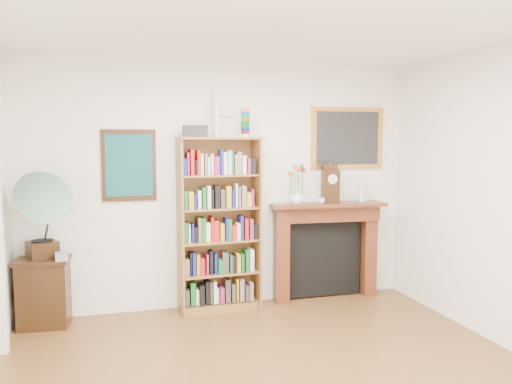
# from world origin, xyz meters

# --- Properties ---
(room) EXTENTS (4.51, 5.01, 2.81)m
(room) POSITION_xyz_m (0.00, 0.00, 1.40)
(room) COLOR brown
(room) RESTS_ON ground
(teal_poster) EXTENTS (0.58, 0.04, 0.78)m
(teal_poster) POSITION_xyz_m (-1.05, 2.48, 1.65)
(teal_poster) COLOR black
(teal_poster) RESTS_ON back_wall
(small_picture) EXTENTS (0.26, 0.04, 0.30)m
(small_picture) POSITION_xyz_m (0.00, 2.48, 2.35)
(small_picture) COLOR white
(small_picture) RESTS_ON back_wall
(gilt_painting) EXTENTS (0.95, 0.04, 0.75)m
(gilt_painting) POSITION_xyz_m (1.55, 2.48, 1.95)
(gilt_painting) COLOR orange
(gilt_painting) RESTS_ON back_wall
(bookshelf) EXTENTS (0.92, 0.38, 2.25)m
(bookshelf) POSITION_xyz_m (-0.08, 2.32, 1.09)
(bookshelf) COLOR brown
(bookshelf) RESTS_ON floor
(side_cabinet) EXTENTS (0.55, 0.42, 0.71)m
(side_cabinet) POSITION_xyz_m (-1.94, 2.29, 0.36)
(side_cabinet) COLOR black
(side_cabinet) RESTS_ON floor
(fireplace) EXTENTS (1.42, 0.43, 1.18)m
(fireplace) POSITION_xyz_m (1.24, 2.40, 0.70)
(fireplace) COLOR #4C2711
(fireplace) RESTS_ON floor
(gramophone) EXTENTS (0.77, 0.85, 0.90)m
(gramophone) POSITION_xyz_m (-1.94, 2.19, 1.22)
(gramophone) COLOR black
(gramophone) RESTS_ON side_cabinet
(cd_stack) EXTENTS (0.14, 0.14, 0.08)m
(cd_stack) POSITION_xyz_m (-1.74, 2.15, 0.75)
(cd_stack) COLOR #B7B8C5
(cd_stack) RESTS_ON side_cabinet
(mantel_clock) EXTENTS (0.20, 0.12, 0.46)m
(mantel_clock) POSITION_xyz_m (1.28, 2.34, 1.40)
(mantel_clock) COLOR black
(mantel_clock) RESTS_ON fireplace
(flower_vase) EXTENTS (0.20, 0.20, 0.17)m
(flower_vase) POSITION_xyz_m (0.84, 2.32, 1.26)
(flower_vase) COLOR white
(flower_vase) RESTS_ON fireplace
(teacup) EXTENTS (0.10, 0.10, 0.07)m
(teacup) POSITION_xyz_m (1.14, 2.29, 1.21)
(teacup) COLOR silver
(teacup) RESTS_ON fireplace
(bottle_left) EXTENTS (0.07, 0.07, 0.24)m
(bottle_left) POSITION_xyz_m (1.68, 2.32, 1.30)
(bottle_left) COLOR silver
(bottle_left) RESTS_ON fireplace
(bottle_right) EXTENTS (0.06, 0.06, 0.20)m
(bottle_right) POSITION_xyz_m (1.74, 2.36, 1.28)
(bottle_right) COLOR silver
(bottle_right) RESTS_ON fireplace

